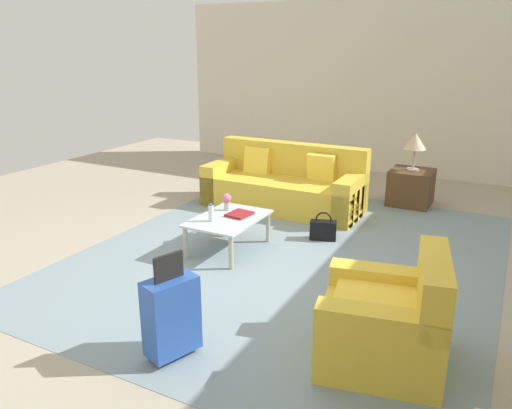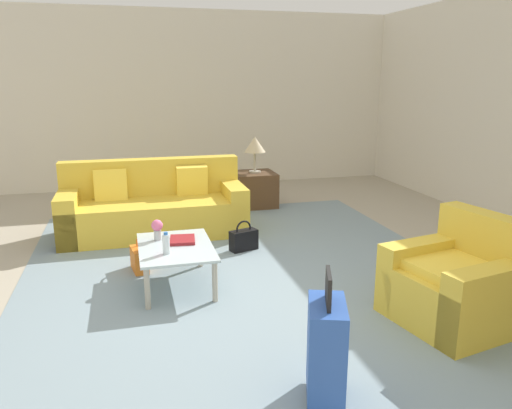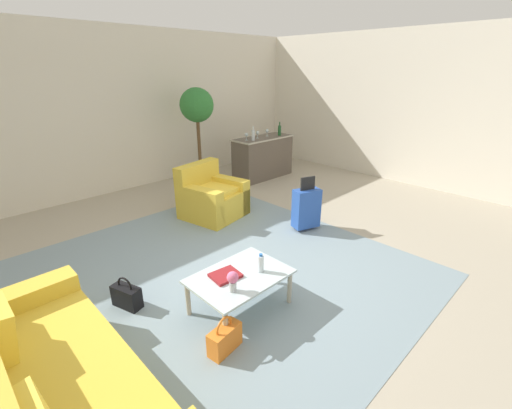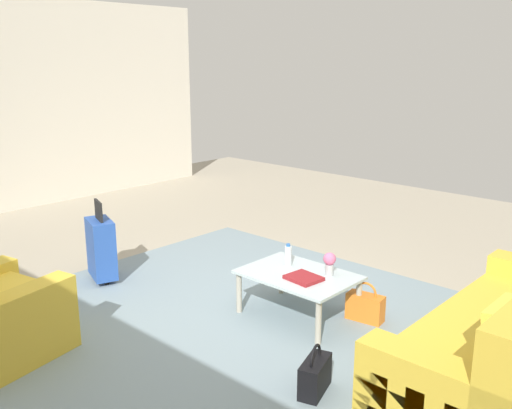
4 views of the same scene
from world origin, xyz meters
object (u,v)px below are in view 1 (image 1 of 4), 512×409
flower_vase (227,200)px  armchair (390,326)px  coffee_table_book (239,214)px  coffee_table (228,221)px  table_lamp (415,142)px  suitcase_blue (171,315)px  handbag_black (323,230)px  water_bottle (211,213)px  couch (286,187)px  handbag_orange (226,223)px  side_table (411,187)px

flower_vase → armchair: bearing=57.0°
coffee_table_book → coffee_table: bearing=-27.2°
table_lamp → coffee_table_book: bearing=-27.9°
suitcase_blue → handbag_black: (-2.83, 0.15, -0.23)m
water_bottle → handbag_black: water_bottle is taller
couch → armchair: bearing=36.3°
flower_vase → handbag_orange: flower_vase is taller
coffee_table_book → handbag_black: 1.09m
flower_vase → table_lamp: table_lamp is taller
flower_vase → handbag_black: size_ratio=0.57×
water_bottle → suitcase_blue: 1.97m
suitcase_blue → handbag_black: 2.84m
flower_vase → side_table: bearing=147.4°
table_lamp → side_table: bearing=0.0°
side_table → flower_vase: bearing=-32.6°
couch → side_table: size_ratio=3.74×
armchair → handbag_orange: size_ratio=2.94×
couch → suitcase_blue: size_ratio=2.68×
armchair → flower_vase: 2.77m
couch → coffee_table: size_ratio=2.32×
couch → coffee_table_book: 1.69m
flower_vase → table_lamp: (-2.58, 1.65, 0.42)m
flower_vase → table_lamp: 3.09m
coffee_table → side_table: 3.18m
handbag_orange → handbag_black: bearing=106.1°
water_bottle → coffee_table_book: water_bottle is taller
armchair → table_lamp: 4.19m
coffee_table_book → side_table: (-2.68, 1.42, -0.16)m
coffee_table_book → suitcase_blue: (2.12, 0.62, -0.06)m
coffee_table_book → table_lamp: bearing=158.6°
handbag_orange → armchair: bearing=54.7°
water_bottle → flower_vase: (-0.42, -0.05, 0.03)m
coffee_table_book → table_lamp: (-2.68, 1.42, 0.52)m
table_lamp → handbag_black: (1.97, -0.65, -0.81)m
armchair → couch: bearing=-143.7°
armchair → flower_vase: armchair is taller
coffee_table → table_lamp: (-2.80, 1.50, 0.59)m
couch → side_table: couch is taller
handbag_black → suitcase_blue: bearing=-3.1°
coffee_table → handbag_black: size_ratio=2.74×
coffee_table_book → flower_vase: bearing=-107.0°
couch → coffee_table_book: couch is taller
armchair → coffee_table: 2.52m
armchair → coffee_table_book: size_ratio=3.77×
table_lamp → handbag_black: bearing=-18.1°
coffee_table_book → handbag_black: size_ratio=0.78×
coffee_table_book → suitcase_blue: 2.21m
handbag_orange → couch: bearing=170.0°
coffee_table → side_table: size_ratio=1.61×
side_table → handbag_black: (1.97, -0.65, -0.13)m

